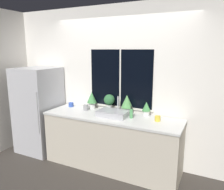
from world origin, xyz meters
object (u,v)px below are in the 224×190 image
(potted_plant_far_right, at_px, (146,108))
(mug_grey, at_px, (86,107))
(potted_plant_far_left, at_px, (92,99))
(soap_bottle, at_px, (131,113))
(sink, at_px, (113,113))
(potted_plant_center_left, at_px, (109,101))
(refrigerator, at_px, (39,110))
(mug_blue, at_px, (71,105))
(mug_yellow, at_px, (158,119))
(potted_plant_center_right, at_px, (127,103))

(potted_plant_far_right, distance_m, mug_grey, 1.08)
(potted_plant_far_left, distance_m, soap_bottle, 0.88)
(soap_bottle, bearing_deg, potted_plant_far_left, 165.77)
(sink, height_order, mug_grey, sink)
(potted_plant_center_left, bearing_deg, potted_plant_far_left, -180.00)
(refrigerator, height_order, potted_plant_far_left, refrigerator)
(potted_plant_far_right, relative_size, soap_bottle, 1.23)
(sink, relative_size, mug_blue, 5.26)
(mug_yellow, bearing_deg, soap_bottle, -174.96)
(mug_yellow, bearing_deg, potted_plant_far_left, 171.91)
(refrigerator, relative_size, mug_yellow, 18.87)
(soap_bottle, distance_m, mug_yellow, 0.42)
(sink, xyz_separation_m, potted_plant_center_left, (-0.19, 0.24, 0.14))
(soap_bottle, height_order, mug_yellow, soap_bottle)
(sink, relative_size, potted_plant_far_left, 1.58)
(potted_plant_far_left, height_order, potted_plant_center_right, potted_plant_center_right)
(potted_plant_center_left, height_order, mug_grey, potted_plant_center_left)
(potted_plant_far_left, xyz_separation_m, potted_plant_far_right, (1.03, 0.00, -0.05))
(potted_plant_far_left, bearing_deg, sink, -23.76)
(mug_yellow, bearing_deg, potted_plant_far_right, 142.71)
(potted_plant_center_right, bearing_deg, sink, -120.34)
(sink, relative_size, potted_plant_center_right, 1.52)
(sink, bearing_deg, potted_plant_center_right, 59.66)
(refrigerator, height_order, mug_blue, refrigerator)
(soap_bottle, relative_size, mug_blue, 2.07)
(mug_grey, bearing_deg, mug_blue, 167.48)
(refrigerator, relative_size, soap_bottle, 8.52)
(potted_plant_far_right, bearing_deg, sink, -153.35)
(soap_bottle, distance_m, mug_grey, 0.89)
(mug_yellow, xyz_separation_m, mug_grey, (-1.30, 0.04, 0.01))
(potted_plant_center_left, xyz_separation_m, soap_bottle, (0.50, -0.22, -0.11))
(potted_plant_center_left, bearing_deg, mug_yellow, -11.19)
(refrigerator, xyz_separation_m, potted_plant_center_left, (1.40, 0.27, 0.27))
(sink, bearing_deg, potted_plant_far_left, 156.24)
(potted_plant_far_left, height_order, mug_yellow, potted_plant_far_left)
(refrigerator, relative_size, mug_grey, 16.15)
(potted_plant_far_left, height_order, mug_grey, potted_plant_far_left)
(potted_plant_far_right, distance_m, mug_blue, 1.46)
(potted_plant_far_right, bearing_deg, potted_plant_far_left, -180.00)
(potted_plant_far_left, relative_size, mug_blue, 3.32)
(potted_plant_center_right, relative_size, soap_bottle, 1.67)
(refrigerator, xyz_separation_m, sink, (1.59, 0.03, 0.13))
(sink, bearing_deg, mug_yellow, 4.91)
(refrigerator, xyz_separation_m, potted_plant_far_left, (1.04, 0.27, 0.26))
(potted_plant_center_left, distance_m, soap_bottle, 0.55)
(mug_blue, bearing_deg, mug_grey, -12.52)
(mug_blue, bearing_deg, potted_plant_far_left, 7.61)
(refrigerator, relative_size, potted_plant_center_right, 5.11)
(potted_plant_center_right, relative_size, mug_blue, 3.45)
(potted_plant_center_left, xyz_separation_m, mug_yellow, (0.91, -0.18, -0.15))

